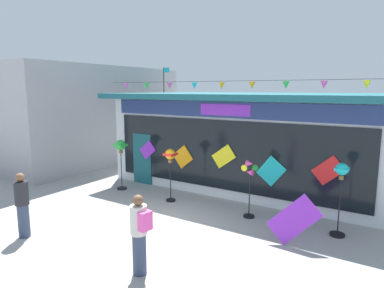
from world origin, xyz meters
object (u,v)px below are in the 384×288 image
Objects in this scene: wind_spinner_far_left at (121,150)px; display_kite_on_ground at (294,220)px; wind_spinner_center_left at (249,177)px; kite_shop_building at (258,137)px; wind_spinner_left at (170,159)px; person_near_camera at (140,233)px; wind_spinner_center_right at (341,182)px; person_mid_plaza at (22,205)px.

display_kite_on_ground is at bearing -9.32° from wind_spinner_far_left.
wind_spinner_center_left is 1.45× the size of display_kite_on_ground.
kite_shop_building is at bearing 109.00° from wind_spinner_center_left.
person_near_camera is at bearing -61.47° from wind_spinner_left.
wind_spinner_center_left is at bearing -178.12° from wind_spinner_center_right.
person_near_camera is (-3.06, -4.13, -0.54)m from wind_spinner_center_right.
wind_spinner_left is at bearing -92.02° from person_mid_plaza.
wind_spinner_center_left is (2.80, 0.06, -0.22)m from wind_spinner_left.
kite_shop_building reaches higher than wind_spinner_center_right.
kite_shop_building is at bearing 71.09° from wind_spinner_left.
kite_shop_building reaches higher than wind_spinner_far_left.
person_near_camera is at bearing -126.58° from wind_spinner_center_right.
wind_spinner_center_left is 6.11m from person_mid_plaza.
wind_spinner_far_left is (-3.78, -3.99, -0.30)m from kite_shop_building.
wind_spinner_center_right reaches higher than person_near_camera.
kite_shop_building is 5.49× the size of wind_spinner_center_right.
person_mid_plaza is (-1.50, -4.27, -0.59)m from wind_spinner_left.
wind_spinner_center_right is at bearing 151.70° from person_near_camera.
wind_spinner_center_right is 1.61m from display_kite_on_ground.
wind_spinner_center_left is at bearing 1.13° from wind_spinner_left.
wind_spinner_far_left is 1.58× the size of display_kite_on_ground.
kite_shop_building is 6.28× the size of person_near_camera.
person_mid_plaza is (0.87, -4.38, -0.65)m from wind_spinner_far_left.
wind_spinner_center_right is at bearing -129.46° from person_mid_plaza.
wind_spinner_left is at bearing -2.81° from wind_spinner_far_left.
wind_spinner_left is 1.07× the size of person_mid_plaza.
wind_spinner_center_right reaches higher than person_mid_plaza.
wind_spinner_center_left is at bearing -71.00° from kite_shop_building.
wind_spinner_far_left is 1.05× the size of wind_spinner_left.
wind_spinner_left reaches higher than wind_spinner_center_left.
person_near_camera is at bearing -42.12° from wind_spinner_far_left.
wind_spinner_far_left reaches higher than wind_spinner_center_left.
display_kite_on_ground is at bearing -33.11° from wind_spinner_center_left.
kite_shop_building is 5.60× the size of wind_spinner_far_left.
kite_shop_building is 5.88× the size of wind_spinner_left.
kite_shop_building is 8.86× the size of display_kite_on_ground.
display_kite_on_ground is (4.42, -1.00, -0.80)m from wind_spinner_left.
display_kite_on_ground is at bearing -125.86° from wind_spinner_center_right.
kite_shop_building is 6.04m from display_kite_on_ground.
wind_spinner_center_left is at bearing 146.89° from display_kite_on_ground.
display_kite_on_ground is at bearing 151.44° from person_near_camera.
wind_spinner_far_left is at bearing 170.68° from display_kite_on_ground.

